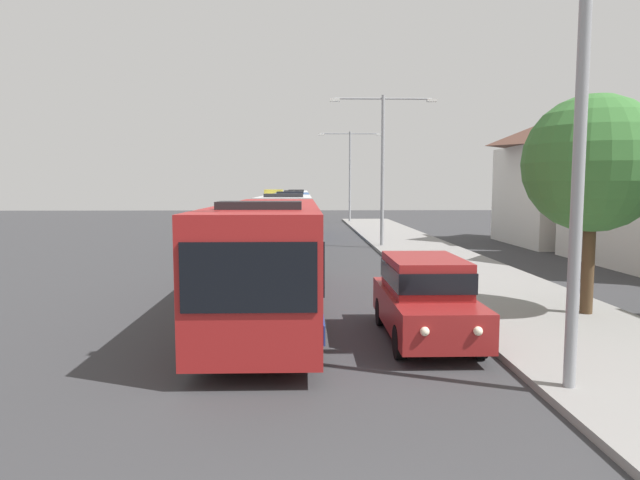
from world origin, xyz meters
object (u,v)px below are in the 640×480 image
bus_rear (297,202)px  streetlamp_far (350,167)px  bus_fourth_in_line (295,206)px  white_suv (425,295)px  bus_second_in_line (286,223)px  streetlamp_near (583,76)px  bus_lead (271,253)px  box_truck_oncoming (274,200)px  bus_middle (292,212)px  roadside_tree (593,164)px  streetlamp_mid (383,154)px

bus_rear → streetlamp_far: (5.40, -12.20, 3.79)m
bus_rear → streetlamp_far: bearing=-66.1°
bus_fourth_in_line → bus_rear: 13.16m
bus_fourth_in_line → white_suv: size_ratio=2.55×
bus_second_in_line → bus_fourth_in_line: (0.00, 25.30, 0.00)m
bus_second_in_line → streetlamp_near: size_ratio=1.28×
bus_lead → box_truck_oncoming: (-3.30, 61.24, 0.01)m
bus_middle → box_truck_oncoming: bearing=95.2°
bus_second_in_line → white_suv: (3.70, -15.77, -0.66)m
bus_fourth_in_line → roadside_tree: (8.45, -39.20, 2.41)m
box_truck_oncoming → roadside_tree: 63.22m
bus_fourth_in_line → box_truck_oncoming: bearing=98.2°
bus_rear → streetlamp_mid: (5.40, -34.97, 3.67)m
bus_rear → white_suv: (3.70, -54.23, -0.66)m
streetlamp_near → streetlamp_far: size_ratio=0.97×
bus_second_in_line → streetlamp_far: (5.40, 26.27, 3.79)m
bus_rear → white_suv: 54.36m
bus_rear → roadside_tree: bearing=-80.8°
roadside_tree → white_suv: bearing=-158.5°
streetlamp_far → roadside_tree: size_ratio=1.51×
bus_lead → streetlamp_mid: (5.40, 16.56, 3.67)m
bus_fourth_in_line → roadside_tree: bearing=-77.8°
bus_middle → bus_rear: (-0.00, 26.54, -0.00)m
bus_rear → roadside_tree: size_ratio=1.95×
bus_rear → bus_fourth_in_line: bearing=-90.0°
bus_second_in_line → roadside_tree: (8.45, -13.90, 2.41)m
streetlamp_near → bus_fourth_in_line: bearing=96.9°
bus_lead → white_suv: bearing=-36.2°
bus_fourth_in_line → bus_rear: (-0.00, 13.16, -0.00)m
box_truck_oncoming → roadside_tree: roadside_tree is taller
box_truck_oncoming → streetlamp_far: bearing=-68.3°
bus_rear → streetlamp_mid: size_ratio=1.32×
box_truck_oncoming → white_suv: bearing=-83.8°
bus_rear → streetlamp_near: streetlamp_near is taller
bus_middle → streetlamp_near: streetlamp_near is taller
bus_middle → roadside_tree: (8.45, -25.82, 2.41)m
bus_rear → streetlamp_near: bearing=-84.7°
box_truck_oncoming → roadside_tree: bearing=-79.3°
streetlamp_mid → bus_fourth_in_line: bearing=103.9°
white_suv → box_truck_oncoming: 64.33m
box_truck_oncoming → bus_rear: bearing=-71.2°
bus_middle → white_suv: (3.70, -27.69, -0.66)m
bus_second_in_line → streetlamp_mid: (5.40, 3.49, 3.67)m
bus_lead → box_truck_oncoming: bus_lead is taller
streetlamp_far → roadside_tree: bearing=-85.7°
streetlamp_near → streetlamp_far: bearing=90.0°
bus_second_in_line → streetlamp_mid: 7.40m
white_suv → box_truck_oncoming: (-7.00, 63.94, 0.67)m
bus_rear → bus_middle: bearing=-90.0°
bus_rear → box_truck_oncoming: bearing=108.8°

